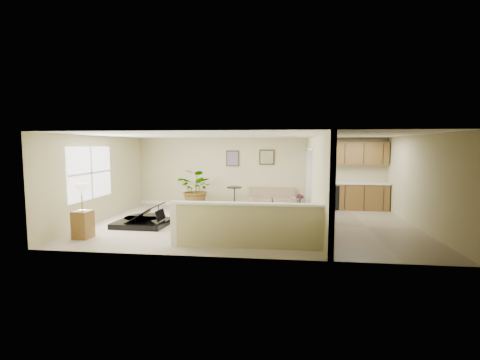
# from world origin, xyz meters

# --- Properties ---
(floor) EXTENTS (9.00, 9.00, 0.00)m
(floor) POSITION_xyz_m (0.00, 0.00, 0.00)
(floor) COLOR tan
(floor) RESTS_ON ground
(back_wall) EXTENTS (9.00, 0.04, 2.50)m
(back_wall) POSITION_xyz_m (0.00, 3.00, 1.25)
(back_wall) COLOR #C4BA85
(back_wall) RESTS_ON floor
(front_wall) EXTENTS (9.00, 0.04, 2.50)m
(front_wall) POSITION_xyz_m (0.00, -3.00, 1.25)
(front_wall) COLOR #C4BA85
(front_wall) RESTS_ON floor
(left_wall) EXTENTS (0.04, 6.00, 2.50)m
(left_wall) POSITION_xyz_m (-4.50, 0.00, 1.25)
(left_wall) COLOR #C4BA85
(left_wall) RESTS_ON floor
(right_wall) EXTENTS (0.04, 6.00, 2.50)m
(right_wall) POSITION_xyz_m (4.50, 0.00, 1.25)
(right_wall) COLOR #C4BA85
(right_wall) RESTS_ON floor
(ceiling) EXTENTS (9.00, 6.00, 0.04)m
(ceiling) POSITION_xyz_m (0.00, 0.00, 2.50)
(ceiling) COLOR white
(ceiling) RESTS_ON back_wall
(kitchen_vinyl) EXTENTS (2.70, 6.00, 0.01)m
(kitchen_vinyl) POSITION_xyz_m (3.15, 0.00, 0.00)
(kitchen_vinyl) COLOR gray
(kitchen_vinyl) RESTS_ON floor
(interior_partition) EXTENTS (0.18, 5.99, 2.50)m
(interior_partition) POSITION_xyz_m (1.80, 0.25, 1.22)
(interior_partition) COLOR #C4BA85
(interior_partition) RESTS_ON floor
(pony_half_wall) EXTENTS (3.42, 0.22, 1.00)m
(pony_half_wall) POSITION_xyz_m (0.08, -2.30, 0.52)
(pony_half_wall) COLOR #C4BA85
(pony_half_wall) RESTS_ON floor
(left_window) EXTENTS (0.05, 2.15, 1.45)m
(left_window) POSITION_xyz_m (-4.49, -0.50, 1.45)
(left_window) COLOR white
(left_window) RESTS_ON left_wall
(wall_art_left) EXTENTS (0.48, 0.04, 0.58)m
(wall_art_left) POSITION_xyz_m (-0.95, 2.97, 1.75)
(wall_art_left) COLOR #3B2915
(wall_art_left) RESTS_ON back_wall
(wall_mirror) EXTENTS (0.55, 0.04, 0.55)m
(wall_mirror) POSITION_xyz_m (0.30, 2.97, 1.80)
(wall_mirror) COLOR #3B2915
(wall_mirror) RESTS_ON back_wall
(kitchen_cabinets) EXTENTS (2.36, 0.65, 2.33)m
(kitchen_cabinets) POSITION_xyz_m (3.19, 2.73, 0.87)
(kitchen_cabinets) COLOR brown
(kitchen_cabinets) RESTS_ON floor
(piano) EXTENTS (1.69, 1.75, 1.33)m
(piano) POSITION_xyz_m (-3.01, -0.43, 0.55)
(piano) COLOR black
(piano) RESTS_ON floor
(piano_bench) EXTENTS (0.53, 0.84, 0.52)m
(piano_bench) POSITION_xyz_m (-1.91, -0.02, 0.26)
(piano_bench) COLOR black
(piano_bench) RESTS_ON floor
(loveseat) EXTENTS (1.71, 1.05, 0.94)m
(loveseat) POSITION_xyz_m (0.52, 2.61, 0.36)
(loveseat) COLOR #9C8963
(loveseat) RESTS_ON floor
(accent_table) EXTENTS (0.53, 0.53, 0.77)m
(accent_table) POSITION_xyz_m (-0.81, 2.37, 0.49)
(accent_table) COLOR black
(accent_table) RESTS_ON floor
(palm_plant) EXTENTS (1.58, 1.49, 1.40)m
(palm_plant) POSITION_xyz_m (-2.10, 2.14, 0.69)
(palm_plant) COLOR black
(palm_plant) RESTS_ON floor
(small_plant) EXTENTS (0.44, 0.44, 0.59)m
(small_plant) POSITION_xyz_m (1.45, 2.16, 0.25)
(small_plant) COLOR black
(small_plant) RESTS_ON floor
(lamp_stand) EXTENTS (0.42, 0.42, 1.31)m
(lamp_stand) POSITION_xyz_m (-3.86, -1.98, 0.56)
(lamp_stand) COLOR brown
(lamp_stand) RESTS_ON floor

